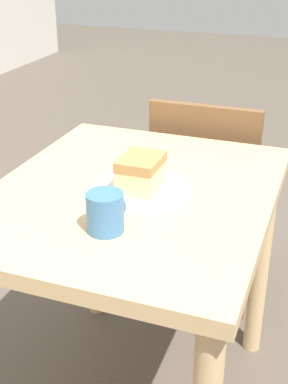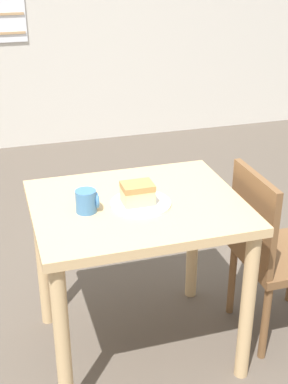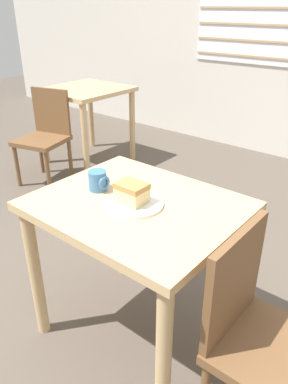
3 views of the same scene
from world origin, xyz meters
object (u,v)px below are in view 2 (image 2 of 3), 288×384
Objects in this scene: plate at (141,204)px; cake_slice at (138,193)px; chair_near_window at (273,249)px; coffee_mug at (87,201)px; dining_table_near at (137,230)px.

cake_slice is (-0.01, -0.00, 0.05)m from plate.
chair_near_window is 0.69m from plate.
plate is 0.22m from coffee_mug.
plate is 1.96× the size of cake_slice.
dining_table_near is 0.28m from coffee_mug.
chair_near_window is 3.40× the size of plate.
dining_table_near is 1.03× the size of chair_near_window.
cake_slice reaches higher than chair_near_window.
chair_near_window is 9.16× the size of coffee_mug.
cake_slice is 0.21m from coffee_mug.
dining_table_near is 0.19m from cake_slice.
coffee_mug reaches higher than dining_table_near.
coffee_mug is (-0.22, 0.01, 0.04)m from plate.
plate is at bearing 1.42° from cake_slice.
chair_near_window is at bearing -3.34° from plate.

